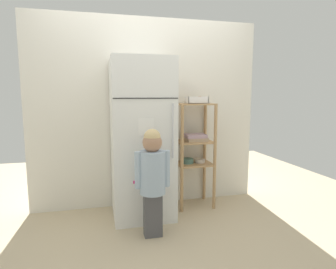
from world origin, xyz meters
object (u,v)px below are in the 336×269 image
object	(u,v)px
pantry_shelf_unit	(194,145)
fruit_bin	(197,100)
refrigerator	(142,139)
child_standing	(152,172)

from	to	relation	value
pantry_shelf_unit	fruit_bin	bearing A→B (deg)	7.74
refrigerator	pantry_shelf_unit	distance (m)	0.66
pantry_shelf_unit	fruit_bin	xyz separation A→B (m)	(0.03, 0.00, 0.52)
child_standing	fruit_bin	xyz separation A→B (m)	(0.64, 0.63, 0.64)
fruit_bin	pantry_shelf_unit	bearing A→B (deg)	-172.26
fruit_bin	child_standing	bearing A→B (deg)	-135.82
child_standing	pantry_shelf_unit	bearing A→B (deg)	45.17
pantry_shelf_unit	fruit_bin	size ratio (longest dim) A/B	5.06
child_standing	pantry_shelf_unit	world-z (taller)	pantry_shelf_unit
refrigerator	fruit_bin	xyz separation A→B (m)	(0.66, 0.13, 0.41)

